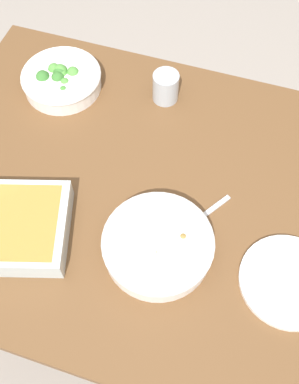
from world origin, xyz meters
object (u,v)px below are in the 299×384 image
at_px(stew_bowl, 158,245).
at_px(drink_cup, 166,88).
at_px(side_plate, 288,281).
at_px(spoon_by_broccoli, 48,88).
at_px(baking_dish, 2,226).
at_px(broccoli_bowl, 62,79).
at_px(spoon_by_stew, 194,222).

xyz_separation_m(stew_bowl, drink_cup, (-0.12, 0.45, 0.01)).
height_order(side_plate, spoon_by_broccoli, side_plate).
height_order(baking_dish, side_plate, baking_dish).
height_order(baking_dish, spoon_by_broccoli, baking_dish).
height_order(drink_cup, spoon_by_broccoli, drink_cup).
xyz_separation_m(stew_bowl, side_plate, (0.30, 0.02, -0.03)).
relative_size(drink_cup, side_plate, 0.39).
distance_m(broccoli_bowl, spoon_by_stew, 0.56).
bearing_deg(spoon_by_stew, stew_bowl, -123.51).
bearing_deg(drink_cup, spoon_by_stew, -63.13).
distance_m(baking_dish, spoon_by_stew, 0.45).
relative_size(broccoli_bowl, side_plate, 1.02).
bearing_deg(drink_cup, stew_bowl, -75.27).
xyz_separation_m(stew_bowl, broccoli_bowl, (-0.41, 0.40, -0.00)).
bearing_deg(broccoli_bowl, drink_cup, 9.83).
relative_size(side_plate, spoon_by_stew, 1.41).
distance_m(stew_bowl, side_plate, 0.30).
height_order(broccoli_bowl, spoon_by_broccoli, broccoli_bowl).
xyz_separation_m(drink_cup, spoon_by_stew, (0.18, -0.36, -0.03)).
relative_size(broccoli_bowl, baking_dish, 0.64).
distance_m(drink_cup, spoon_by_broccoli, 0.34).
xyz_separation_m(baking_dish, drink_cup, (0.24, 0.52, 0.00)).
relative_size(stew_bowl, drink_cup, 2.98).
distance_m(stew_bowl, spoon_by_stew, 0.12).
height_order(stew_bowl, spoon_by_broccoli, stew_bowl).
bearing_deg(spoon_by_broccoli, broccoli_bowl, 31.73).
bearing_deg(broccoli_bowl, side_plate, -28.51).
relative_size(baking_dish, spoon_by_stew, 2.24).
bearing_deg(broccoli_bowl, stew_bowl, -44.41).
xyz_separation_m(broccoli_bowl, spoon_by_stew, (0.47, -0.31, -0.03)).
height_order(broccoli_bowl, spoon_by_stew, broccoli_bowl).
distance_m(broccoli_bowl, side_plate, 0.81).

